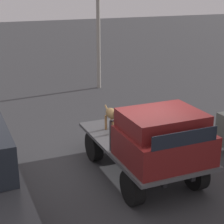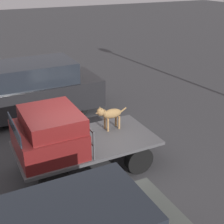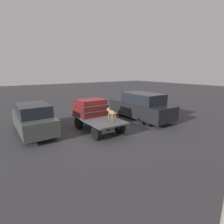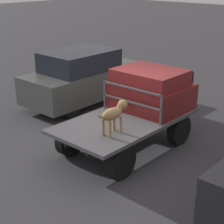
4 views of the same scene
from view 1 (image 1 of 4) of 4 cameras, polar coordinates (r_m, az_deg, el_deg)
The scene contains 5 objects.
ground_plane at distance 9.08m, azimuth 4.36°, elevation -9.18°, with size 80.00×80.00×0.00m, color #38383A.
flatbed_truck at distance 8.83m, azimuth 4.45°, elevation -5.92°, with size 3.56×1.86×0.80m.
truck_cab at distance 7.79m, azimuth 7.81°, elevation -3.88°, with size 1.50×1.74×1.01m.
truck_headboard at distance 8.42m, azimuth 5.09°, elevation -2.00°, with size 0.04×1.74×0.72m.
dog at distance 9.12m, azimuth 0.20°, elevation -0.42°, with size 0.93×0.25×0.71m.
Camera 1 is at (7.07, -3.78, 4.26)m, focal length 60.00 mm.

